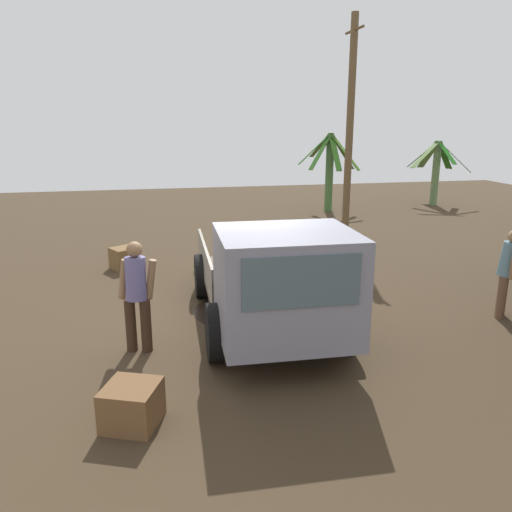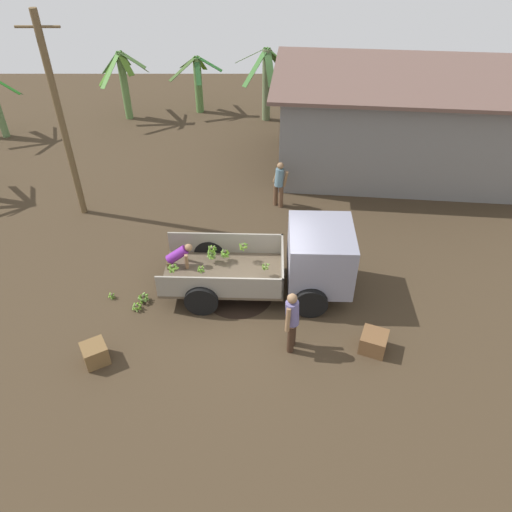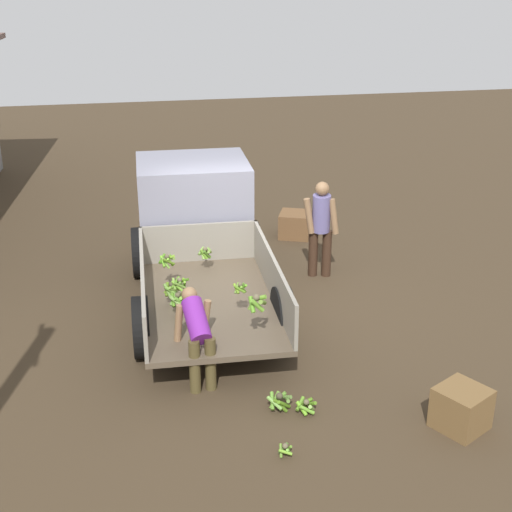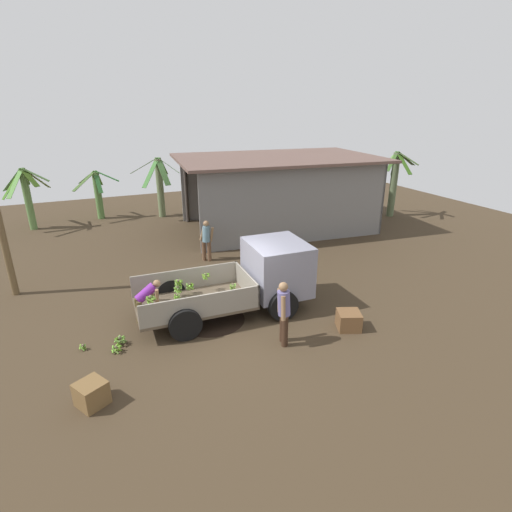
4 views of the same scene
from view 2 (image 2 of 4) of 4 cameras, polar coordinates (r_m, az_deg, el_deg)
name	(u,v)px [view 2 (image 2 of 4)]	position (r m, az deg, el deg)	size (l,w,h in m)	color
ground	(258,304)	(13.00, 0.17, -5.49)	(36.00, 36.00, 0.00)	#3D3020
mud_patch_0	(238,295)	(13.27, -2.03, -4.42)	(1.83, 1.83, 0.01)	black
cargo_truck	(301,259)	(12.82, 5.16, -0.40)	(4.94, 2.28, 1.91)	brown
warehouse_shed	(415,103)	(19.06, 17.76, 16.34)	(9.64, 6.69, 3.36)	slate
utility_pole	(61,121)	(15.98, -21.35, 14.16)	(1.18, 0.21, 6.13)	brown
banana_palm_1	(124,83)	(23.35, -14.84, 18.55)	(2.05, 2.82, 2.90)	#5C8345
banana_palm_2	(266,83)	(22.49, 1.19, 19.13)	(2.40, 2.41, 3.08)	#697A50
banana_palm_5	(198,84)	(23.58, -6.63, 18.99)	(2.30, 2.04, 2.47)	#588140
person_foreground_visitor	(292,319)	(11.34, 4.12, -7.22)	(0.40, 0.61, 1.68)	#372317
person_worker_loading	(177,260)	(13.43, -9.04, -0.42)	(0.74, 0.52, 1.18)	#4C4022
person_bystander_near_shed	(279,182)	(16.34, 2.68, 8.40)	(0.53, 0.53, 1.56)	brown
banana_bunch_on_ground_0	(137,307)	(13.14, -13.47, -5.66)	(0.27, 0.27, 0.18)	brown
banana_bunch_on_ground_1	(112,296)	(13.64, -16.16, -4.37)	(0.17, 0.17, 0.16)	brown
banana_bunch_on_ground_2	(143,298)	(13.30, -12.74, -4.70)	(0.32, 0.32, 0.23)	#423C2B
wooden_crate_0	(95,353)	(12.09, -17.91, -10.55)	(0.53, 0.53, 0.50)	brown
wooden_crate_1	(374,342)	(12.09, 13.29, -9.53)	(0.59, 0.59, 0.48)	brown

